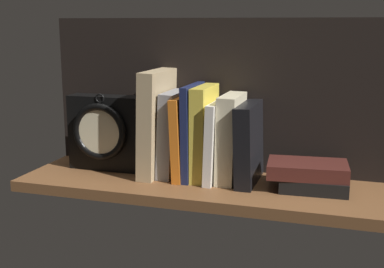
{
  "coord_description": "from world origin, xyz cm",
  "views": [
    {
      "loc": [
        32.87,
        -110.92,
        36.35
      ],
      "look_at": [
        -3.07,
        3.51,
        10.47
      ],
      "focal_mm": 48.32,
      "sensor_mm": 36.0,
      "label": 1
    }
  ],
  "objects_px": {
    "book_cream_twain": "(231,138)",
    "book_black_skeptic": "(249,143)",
    "book_orange_pandolfini": "(184,137)",
    "book_yellow_seinlanguage": "(205,133)",
    "book_gray_chess": "(172,134)",
    "book_tan_shortstories": "(157,123)",
    "book_white_catcher": "(217,141)",
    "book_stack_side": "(310,175)",
    "book_navy_bierce": "(193,131)",
    "framed_clock": "(105,132)"
  },
  "relations": [
    {
      "from": "book_cream_twain",
      "to": "book_black_skeptic",
      "type": "xyz_separation_m",
      "value": [
        0.04,
        0.0,
        -0.01
      ]
    },
    {
      "from": "book_orange_pandolfini",
      "to": "book_cream_twain",
      "type": "distance_m",
      "value": 0.11
    },
    {
      "from": "book_yellow_seinlanguage",
      "to": "book_cream_twain",
      "type": "xyz_separation_m",
      "value": [
        0.06,
        0.0,
        -0.01
      ]
    },
    {
      "from": "book_gray_chess",
      "to": "book_tan_shortstories",
      "type": "bearing_deg",
      "value": 180.0
    },
    {
      "from": "book_white_catcher",
      "to": "book_stack_side",
      "type": "bearing_deg",
      "value": -4.31
    },
    {
      "from": "book_gray_chess",
      "to": "book_white_catcher",
      "type": "height_order",
      "value": "book_gray_chess"
    },
    {
      "from": "book_orange_pandolfini",
      "to": "book_black_skeptic",
      "type": "height_order",
      "value": "book_orange_pandolfini"
    },
    {
      "from": "book_black_skeptic",
      "to": "book_yellow_seinlanguage",
      "type": "bearing_deg",
      "value": 180.0
    },
    {
      "from": "book_white_catcher",
      "to": "book_yellow_seinlanguage",
      "type": "bearing_deg",
      "value": 180.0
    },
    {
      "from": "book_cream_twain",
      "to": "book_orange_pandolfini",
      "type": "bearing_deg",
      "value": 180.0
    },
    {
      "from": "book_tan_shortstories",
      "to": "book_navy_bierce",
      "type": "height_order",
      "value": "book_tan_shortstories"
    },
    {
      "from": "book_white_catcher",
      "to": "book_cream_twain",
      "type": "xyz_separation_m",
      "value": [
        0.03,
        0.0,
        0.01
      ]
    },
    {
      "from": "framed_clock",
      "to": "book_black_skeptic",
      "type": "bearing_deg",
      "value": 0.62
    },
    {
      "from": "book_gray_chess",
      "to": "book_navy_bierce",
      "type": "relative_size",
      "value": 0.92
    },
    {
      "from": "book_orange_pandolfini",
      "to": "book_cream_twain",
      "type": "bearing_deg",
      "value": 0.0
    },
    {
      "from": "book_yellow_seinlanguage",
      "to": "book_black_skeptic",
      "type": "height_order",
      "value": "book_yellow_seinlanguage"
    },
    {
      "from": "book_navy_bierce",
      "to": "book_yellow_seinlanguage",
      "type": "distance_m",
      "value": 0.03
    },
    {
      "from": "book_navy_bierce",
      "to": "book_cream_twain",
      "type": "height_order",
      "value": "book_navy_bierce"
    },
    {
      "from": "book_orange_pandolfini",
      "to": "book_black_skeptic",
      "type": "distance_m",
      "value": 0.16
    },
    {
      "from": "framed_clock",
      "to": "book_stack_side",
      "type": "relative_size",
      "value": 1.06
    },
    {
      "from": "book_cream_twain",
      "to": "book_stack_side",
      "type": "height_order",
      "value": "book_cream_twain"
    },
    {
      "from": "book_yellow_seinlanguage",
      "to": "book_tan_shortstories",
      "type": "bearing_deg",
      "value": 180.0
    },
    {
      "from": "framed_clock",
      "to": "book_orange_pandolfini",
      "type": "bearing_deg",
      "value": 1.09
    },
    {
      "from": "book_white_catcher",
      "to": "framed_clock",
      "type": "height_order",
      "value": "framed_clock"
    },
    {
      "from": "book_navy_bierce",
      "to": "book_white_catcher",
      "type": "height_order",
      "value": "book_navy_bierce"
    },
    {
      "from": "book_gray_chess",
      "to": "book_yellow_seinlanguage",
      "type": "distance_m",
      "value": 0.08
    },
    {
      "from": "book_navy_bierce",
      "to": "book_cream_twain",
      "type": "xyz_separation_m",
      "value": [
        0.09,
        0.0,
        -0.01
      ]
    },
    {
      "from": "book_tan_shortstories",
      "to": "book_stack_side",
      "type": "bearing_deg",
      "value": -2.56
    },
    {
      "from": "book_cream_twain",
      "to": "framed_clock",
      "type": "xyz_separation_m",
      "value": [
        -0.32,
        -0.0,
        -0.01
      ]
    },
    {
      "from": "book_tan_shortstories",
      "to": "book_yellow_seinlanguage",
      "type": "relative_size",
      "value": 1.15
    },
    {
      "from": "book_orange_pandolfini",
      "to": "book_navy_bierce",
      "type": "xyz_separation_m",
      "value": [
        0.02,
        0.0,
        0.01
      ]
    },
    {
      "from": "book_tan_shortstories",
      "to": "framed_clock",
      "type": "relative_size",
      "value": 1.29
    },
    {
      "from": "book_white_catcher",
      "to": "book_black_skeptic",
      "type": "bearing_deg",
      "value": 0.0
    },
    {
      "from": "book_gray_chess",
      "to": "book_cream_twain",
      "type": "height_order",
      "value": "book_gray_chess"
    },
    {
      "from": "book_orange_pandolfini",
      "to": "book_stack_side",
      "type": "relative_size",
      "value": 1.06
    },
    {
      "from": "book_tan_shortstories",
      "to": "book_cream_twain",
      "type": "height_order",
      "value": "book_tan_shortstories"
    },
    {
      "from": "book_yellow_seinlanguage",
      "to": "framed_clock",
      "type": "bearing_deg",
      "value": -179.12
    },
    {
      "from": "book_tan_shortstories",
      "to": "book_orange_pandolfini",
      "type": "height_order",
      "value": "book_tan_shortstories"
    },
    {
      "from": "book_orange_pandolfini",
      "to": "book_white_catcher",
      "type": "xyz_separation_m",
      "value": [
        0.08,
        0.0,
        -0.0
      ]
    },
    {
      "from": "book_orange_pandolfini",
      "to": "book_yellow_seinlanguage",
      "type": "bearing_deg",
      "value": 0.0
    },
    {
      "from": "book_cream_twain",
      "to": "framed_clock",
      "type": "relative_size",
      "value": 1.03
    },
    {
      "from": "book_tan_shortstories",
      "to": "book_navy_bierce",
      "type": "xyz_separation_m",
      "value": [
        0.09,
        0.0,
        -0.02
      ]
    },
    {
      "from": "book_gray_chess",
      "to": "book_cream_twain",
      "type": "xyz_separation_m",
      "value": [
        0.14,
        0.0,
        -0.0
      ]
    },
    {
      "from": "book_yellow_seinlanguage",
      "to": "book_navy_bierce",
      "type": "bearing_deg",
      "value": 180.0
    },
    {
      "from": "book_gray_chess",
      "to": "framed_clock",
      "type": "bearing_deg",
      "value": -178.72
    },
    {
      "from": "book_navy_bierce",
      "to": "book_stack_side",
      "type": "xyz_separation_m",
      "value": [
        0.28,
        -0.02,
        -0.08
      ]
    },
    {
      "from": "book_tan_shortstories",
      "to": "framed_clock",
      "type": "xyz_separation_m",
      "value": [
        -0.14,
        -0.0,
        -0.03
      ]
    },
    {
      "from": "book_cream_twain",
      "to": "book_navy_bierce",
      "type": "bearing_deg",
      "value": 180.0
    },
    {
      "from": "book_gray_chess",
      "to": "book_cream_twain",
      "type": "relative_size",
      "value": 1.01
    },
    {
      "from": "book_cream_twain",
      "to": "book_tan_shortstories",
      "type": "bearing_deg",
      "value": 180.0
    }
  ]
}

